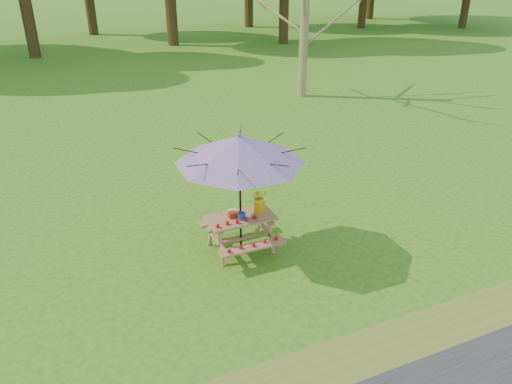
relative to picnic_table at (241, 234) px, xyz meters
name	(u,v)px	position (x,y,z in m)	size (l,w,h in m)	color
ground	(301,251)	(0.98, -0.50, -0.33)	(120.00, 120.00, 0.00)	#316C14
drygrass_strip	(400,353)	(0.98, -3.30, -0.32)	(120.00, 1.20, 0.01)	olive
picnic_table	(241,234)	(0.00, 0.00, 0.00)	(1.20, 1.32, 0.67)	#9A6445
patio_umbrella	(239,149)	(0.00, 0.00, 1.62)	(2.91, 2.91, 2.25)	black
produce_bins	(237,214)	(-0.07, 0.02, 0.40)	(0.26, 0.40, 0.13)	#B2290E
tomatoes_row	(236,221)	(-0.15, -0.18, 0.38)	(0.77, 0.13, 0.07)	red
flower_bucket	(259,200)	(0.39, 0.05, 0.58)	(0.29, 0.25, 0.45)	#ECA60C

